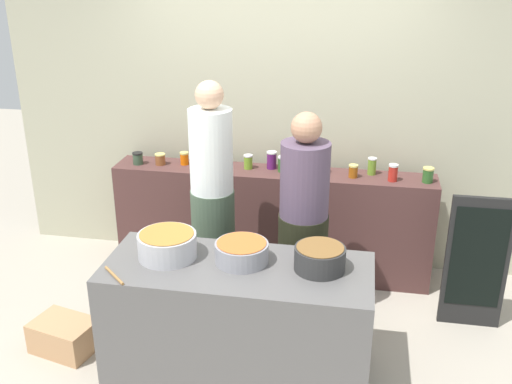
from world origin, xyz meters
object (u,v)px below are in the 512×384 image
object	(u,v)px
preserve_jar_2	(184,158)
preserve_jar_10	(393,173)
preserve_jar_6	(308,167)
bread_crate	(65,336)
preserve_jar_1	(160,159)
preserve_jar_4	(272,160)
preserve_jar_0	(138,158)
cook_with_tongs	(213,211)
cooking_pot_right	(320,258)
preserve_jar_7	(321,165)
preserve_jar_11	(428,175)
preserve_jar_5	(283,164)
wooden_spoon	(114,275)
cook_in_cap	(303,233)
cooking_pot_left	(167,245)
preserve_jar_3	(248,162)
cooking_pot_center	(242,252)
preserve_jar_8	(353,171)
preserve_jar_9	(372,166)
chalkboard_sign	(476,263)

from	to	relation	value
preserve_jar_2	preserve_jar_10	world-z (taller)	preserve_jar_10
preserve_jar_6	bread_crate	distance (m)	2.28
preserve_jar_1	preserve_jar_4	size ratio (longest dim) A/B	0.65
preserve_jar_0	preserve_jar_4	distance (m)	1.15
preserve_jar_4	cook_with_tongs	world-z (taller)	cook_with_tongs
preserve_jar_0	bread_crate	world-z (taller)	preserve_jar_0
preserve_jar_6	cooking_pot_right	size ratio (longest dim) A/B	0.31
preserve_jar_7	preserve_jar_11	size ratio (longest dim) A/B	1.21
cooking_pot_right	bread_crate	world-z (taller)	cooking_pot_right
preserve_jar_5	wooden_spoon	distance (m)	1.86
preserve_jar_2	cook_in_cap	size ratio (longest dim) A/B	0.07
preserve_jar_5	cooking_pot_left	xyz separation A→B (m)	(-0.56, -1.36, -0.12)
preserve_jar_2	preserve_jar_6	distance (m)	1.06
preserve_jar_1	preserve_jar_3	bearing A→B (deg)	2.73
preserve_jar_6	cook_with_tongs	distance (m)	0.96
preserve_jar_10	cooking_pot_center	distance (m)	1.61
preserve_jar_8	preserve_jar_11	size ratio (longest dim) A/B	0.87
preserve_jar_5	bread_crate	xyz separation A→B (m)	(-1.35, -1.40, -0.89)
bread_crate	cooking_pot_center	bearing A→B (deg)	2.54
preserve_jar_2	cooking_pot_right	distance (m)	1.88
preserve_jar_7	cook_with_tongs	distance (m)	1.03
preserve_jar_11	preserve_jar_9	bearing A→B (deg)	166.58
preserve_jar_2	preserve_jar_10	xyz separation A→B (m)	(1.75, -0.08, 0.01)
cooking_pot_left	preserve_jar_2	bearing A→B (deg)	102.16
preserve_jar_5	preserve_jar_11	xyz separation A→B (m)	(1.16, -0.04, -0.00)
preserve_jar_3	preserve_jar_9	xyz separation A→B (m)	(1.02, 0.05, 0.01)
cook_with_tongs	chalkboard_sign	size ratio (longest dim) A/B	1.75
preserve_jar_1	preserve_jar_7	distance (m)	1.37
preserve_jar_9	preserve_jar_4	bearing A→B (deg)	-179.66
preserve_jar_0	preserve_jar_7	xyz separation A→B (m)	(1.57, 0.05, 0.02)
preserve_jar_2	cooking_pot_center	distance (m)	1.58
preserve_jar_6	wooden_spoon	bearing A→B (deg)	-120.90
preserve_jar_4	cook_in_cap	xyz separation A→B (m)	(0.36, -0.80, -0.27)
preserve_jar_2	preserve_jar_6	world-z (taller)	preserve_jar_2
preserve_jar_2	cook_in_cap	distance (m)	1.37
preserve_jar_2	cook_in_cap	bearing A→B (deg)	-34.34
cooking_pot_center	cooking_pot_right	bearing A→B (deg)	-0.95
preserve_jar_11	cook_with_tongs	distance (m)	1.73
preserve_jar_10	wooden_spoon	bearing A→B (deg)	-136.39
preserve_jar_0	bread_crate	size ratio (longest dim) A/B	0.24
preserve_jar_3	preserve_jar_8	distance (m)	0.88
cooking_pot_center	cook_with_tongs	world-z (taller)	cook_with_tongs
preserve_jar_11	wooden_spoon	bearing A→B (deg)	-140.32
preserve_jar_3	cooking_pot_center	distance (m)	1.38
preserve_jar_2	bread_crate	xyz separation A→B (m)	(-0.50, -1.42, -0.88)
cooking_pot_right	bread_crate	size ratio (longest dim) A/B	0.74
wooden_spoon	chalkboard_sign	world-z (taller)	chalkboard_sign
preserve_jar_0	cooking_pot_center	xyz separation A→B (m)	(1.18, -1.30, -0.12)
preserve_jar_0	preserve_jar_2	bearing A→B (deg)	9.04
preserve_jar_0	cooking_pot_right	xyz separation A→B (m)	(1.67, -1.31, -0.11)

